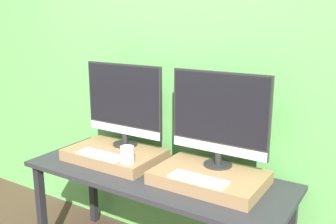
# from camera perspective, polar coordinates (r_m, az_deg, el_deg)

# --- Properties ---
(wall_back) EXTENTS (8.00, 0.04, 2.60)m
(wall_back) POSITION_cam_1_polar(r_m,az_deg,el_deg) (2.54, 2.87, 6.17)
(wall_back) COLOR #66B75B
(wall_back) RESTS_ON ground_plane
(workbench) EXTENTS (1.71, 0.64, 0.71)m
(workbench) POSITION_cam_1_polar(r_m,az_deg,el_deg) (2.41, -1.97, -10.87)
(workbench) COLOR #2D2D33
(workbench) RESTS_ON ground_plane
(wooden_riser_left) EXTENTS (0.63, 0.42, 0.07)m
(wooden_riser_left) POSITION_cam_1_polar(r_m,az_deg,el_deg) (2.60, -8.10, -6.44)
(wooden_riser_left) COLOR #99754C
(wooden_riser_left) RESTS_ON workbench
(monitor_left) EXTENTS (0.61, 0.17, 0.57)m
(monitor_left) POSITION_cam_1_polar(r_m,az_deg,el_deg) (2.58, -6.75, 1.55)
(monitor_left) COLOR #282828
(monitor_left) RESTS_ON wooden_riser_left
(keyboard_left) EXTENTS (0.33, 0.11, 0.01)m
(keyboard_left) POSITION_cam_1_polar(r_m,az_deg,el_deg) (2.48, -10.27, -6.41)
(keyboard_left) COLOR silver
(keyboard_left) RESTS_ON wooden_riser_left
(mug) EXTENTS (0.09, 0.09, 0.10)m
(mug) POSITION_cam_1_polar(r_m,az_deg,el_deg) (2.33, -6.22, -6.47)
(mug) COLOR white
(mug) RESTS_ON wooden_riser_left
(wooden_riser_right) EXTENTS (0.63, 0.42, 0.07)m
(wooden_riser_right) POSITION_cam_1_polar(r_m,az_deg,el_deg) (2.23, 6.31, -9.90)
(wooden_riser_right) COLOR #99754C
(wooden_riser_right) RESTS_ON workbench
(monitor_right) EXTENTS (0.61, 0.17, 0.57)m
(monitor_right) POSITION_cam_1_polar(r_m,az_deg,el_deg) (2.21, 7.83, -0.59)
(monitor_right) COLOR #282828
(monitor_right) RESTS_ON wooden_riser_right
(keyboard_right) EXTENTS (0.33, 0.11, 0.01)m
(keyboard_right) POSITION_cam_1_polar(r_m,az_deg,el_deg) (2.10, 4.59, -10.15)
(keyboard_right) COLOR silver
(keyboard_right) RESTS_ON wooden_riser_right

